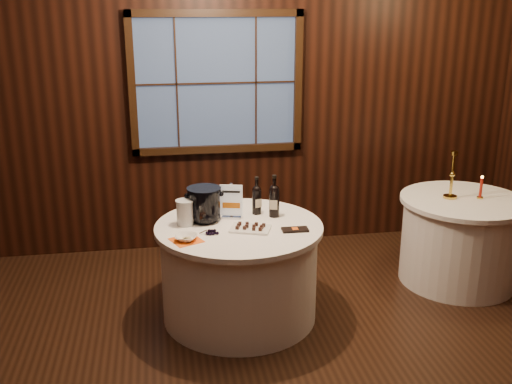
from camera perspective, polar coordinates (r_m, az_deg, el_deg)
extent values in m
cube|color=black|center=(5.81, -3.79, 8.90)|extent=(6.00, 0.02, 3.00)
cube|color=#3B517D|center=(5.76, -3.78, 10.33)|extent=(1.50, 0.01, 1.20)
cylinder|color=white|center=(4.71, -1.59, -7.75)|extent=(1.20, 1.20, 0.73)
cylinder|color=white|center=(4.56, -1.64, -3.38)|extent=(1.28, 1.28, 0.04)
cylinder|color=white|center=(5.58, 18.80, -4.55)|extent=(1.00, 1.00, 0.73)
cylinder|color=white|center=(5.45, 19.20, -0.80)|extent=(1.08, 1.08, 0.04)
cube|color=#B3B3BA|center=(4.70, -2.33, -2.38)|extent=(0.16, 0.12, 0.01)
cube|color=#B3B3BA|center=(4.65, -2.36, -0.74)|extent=(0.02, 0.02, 0.27)
cube|color=white|center=(4.64, -2.34, -0.78)|extent=(0.17, 0.05, 0.25)
cylinder|color=black|center=(4.75, 0.06, -0.96)|extent=(0.07, 0.07, 0.20)
sphere|color=black|center=(4.72, 0.07, 0.17)|extent=(0.07, 0.07, 0.07)
cylinder|color=black|center=(4.71, 0.07, 0.80)|extent=(0.03, 0.03, 0.09)
cylinder|color=black|center=(4.69, 0.07, 1.31)|extent=(0.03, 0.03, 0.02)
cube|color=beige|center=(4.72, 0.14, -1.10)|extent=(0.05, 0.02, 0.07)
cylinder|color=black|center=(4.69, 1.74, -1.08)|extent=(0.08, 0.08, 0.22)
sphere|color=black|center=(4.66, 1.75, 0.19)|extent=(0.08, 0.08, 0.08)
cylinder|color=black|center=(4.64, 1.76, 0.89)|extent=(0.03, 0.03, 0.10)
cylinder|color=black|center=(4.62, 1.77, 1.48)|extent=(0.03, 0.03, 0.02)
cube|color=beige|center=(4.65, 1.84, -1.24)|extent=(0.06, 0.02, 0.08)
cylinder|color=black|center=(4.64, -4.91, -2.57)|extent=(0.19, 0.19, 0.03)
cylinder|color=black|center=(4.60, -4.95, -1.13)|extent=(0.25, 0.25, 0.21)
cylinder|color=black|center=(4.56, -4.99, 0.26)|extent=(0.26, 0.26, 0.02)
cube|color=white|center=(4.45, -0.54, -3.53)|extent=(0.34, 0.28, 0.02)
cube|color=black|center=(4.44, 3.74, -3.60)|extent=(0.20, 0.10, 0.02)
cylinder|color=#3A2715|center=(4.38, -5.05, -3.81)|extent=(0.06, 0.02, 0.03)
cylinder|color=silver|center=(4.55, -6.78, -2.02)|extent=(0.13, 0.13, 0.19)
cylinder|color=silver|center=(4.52, -6.82, -0.85)|extent=(0.14, 0.14, 0.01)
torus|color=silver|center=(4.55, -5.96, -1.87)|extent=(0.10, 0.03, 0.10)
cube|color=orange|center=(4.29, -6.66, -4.59)|extent=(0.26, 0.26, 0.00)
imported|color=white|center=(4.28, -6.67, -4.34)|extent=(0.20, 0.20, 0.04)
cylinder|color=gold|center=(5.42, 17.99, -0.43)|extent=(0.12, 0.12, 0.02)
cylinder|color=gold|center=(5.37, 18.18, 1.51)|extent=(0.03, 0.03, 0.36)
cylinder|color=gold|center=(5.32, 18.38, 3.54)|extent=(0.06, 0.06, 0.03)
cylinder|color=gold|center=(5.50, 20.54, -0.51)|extent=(0.06, 0.06, 0.01)
cylinder|color=#B31B0D|center=(5.47, 20.64, 0.38)|extent=(0.02, 0.02, 0.17)
sphere|color=#FFB23F|center=(5.44, 20.75, 1.34)|extent=(0.02, 0.02, 0.02)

